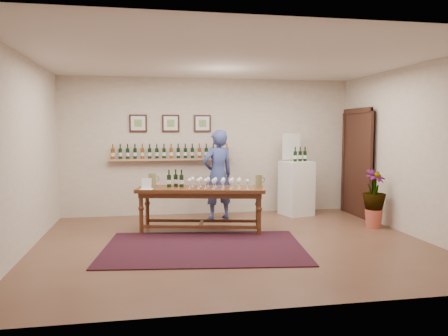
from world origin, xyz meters
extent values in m
plane|color=brown|center=(0.00, 0.00, 0.00)|extent=(6.00, 6.00, 0.00)
plane|color=beige|center=(0.00, 2.50, 1.40)|extent=(6.00, 0.00, 6.00)
plane|color=beige|center=(0.00, -2.50, 1.40)|extent=(6.00, 0.00, 6.00)
plane|color=beige|center=(-3.00, 0.00, 1.40)|extent=(0.00, 5.00, 5.00)
plane|color=beige|center=(3.00, 0.00, 1.40)|extent=(0.00, 5.00, 5.00)
plane|color=silver|center=(0.00, 0.00, 2.80)|extent=(6.00, 6.00, 0.00)
cube|color=tan|center=(-0.80, 2.41, 1.15)|extent=(2.50, 0.16, 0.04)
cube|color=black|center=(2.94, 1.70, 1.05)|extent=(0.10, 1.00, 2.10)
cube|color=black|center=(2.89, 1.70, 1.05)|extent=(0.04, 1.12, 2.22)
cube|color=black|center=(-1.45, 2.48, 1.88)|extent=(0.35, 0.03, 0.35)
cube|color=silver|center=(-1.45, 2.46, 1.88)|extent=(0.28, 0.01, 0.28)
cube|color=#72964B|center=(-1.45, 2.45, 1.88)|extent=(0.15, 0.00, 0.15)
cube|color=black|center=(-0.80, 2.48, 1.88)|extent=(0.35, 0.03, 0.35)
cube|color=silver|center=(-0.80, 2.46, 1.88)|extent=(0.28, 0.01, 0.28)
cube|color=#72964B|center=(-0.80, 2.45, 1.88)|extent=(0.15, 0.00, 0.15)
cube|color=black|center=(-0.15, 2.48, 1.88)|extent=(0.35, 0.03, 0.35)
cube|color=silver|center=(-0.15, 2.46, 1.88)|extent=(0.28, 0.01, 0.28)
cube|color=#72964B|center=(-0.15, 2.45, 1.88)|extent=(0.15, 0.00, 0.15)
cube|color=#4C110D|center=(-0.48, -0.20, 0.01)|extent=(3.16, 2.31, 0.02)
cube|color=#421F10|center=(-0.39, 0.87, 0.74)|extent=(2.26, 1.12, 0.06)
cube|color=#421F10|center=(-0.39, 0.87, 0.67)|extent=(2.12, 0.98, 0.10)
cylinder|color=#421F10|center=(-1.40, 0.83, 0.35)|extent=(0.08, 0.08, 0.71)
cylinder|color=#421F10|center=(0.52, 0.42, 0.35)|extent=(0.08, 0.08, 0.71)
cylinder|color=#421F10|center=(-1.30, 1.31, 0.35)|extent=(0.08, 0.08, 0.71)
cylinder|color=#421F10|center=(0.62, 0.90, 0.35)|extent=(0.08, 0.08, 0.71)
cube|color=#421F10|center=(-0.44, 0.63, 0.14)|extent=(1.93, 0.46, 0.05)
cube|color=#421F10|center=(-0.34, 1.11, 0.14)|extent=(1.93, 0.46, 0.05)
cube|color=#421F10|center=(-0.39, 0.87, 0.14)|extent=(0.15, 0.49, 0.05)
cube|color=silver|center=(-1.30, 0.83, 0.86)|extent=(0.23, 0.19, 0.18)
cube|color=white|center=(1.73, 2.01, 0.55)|extent=(0.68, 0.68, 1.11)
cube|color=silver|center=(1.68, 2.20, 1.40)|extent=(0.43, 0.13, 0.60)
cone|color=#BD523F|center=(2.69, 0.62, 0.17)|extent=(0.31, 0.31, 0.33)
imported|color=#193415|center=(2.69, 0.62, 0.62)|extent=(0.63, 0.63, 0.57)
imported|color=navy|center=(0.07, 1.86, 0.87)|extent=(0.74, 0.60, 1.75)
camera|label=1|loc=(-1.31, -6.48, 1.75)|focal=35.00mm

